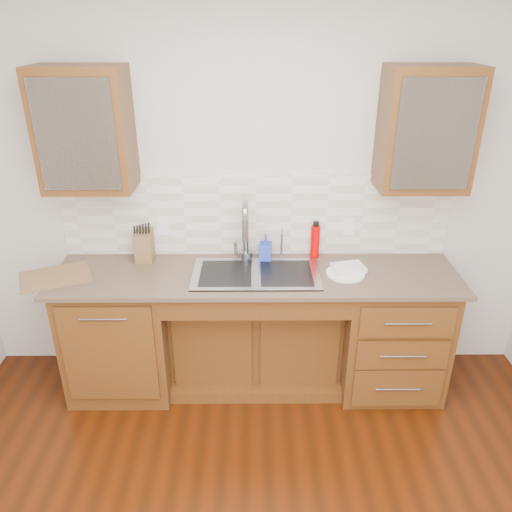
{
  "coord_description": "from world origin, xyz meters",
  "views": [
    {
      "loc": [
        -0.01,
        -1.52,
        2.44
      ],
      "look_at": [
        0.0,
        1.4,
        1.05
      ],
      "focal_mm": 35.0,
      "sensor_mm": 36.0,
      "label": 1
    }
  ],
  "objects_px": {
    "plate": "(345,273)",
    "knife_block": "(145,245)",
    "water_bottle": "(315,242)",
    "cutting_board": "(55,277)",
    "soap_bottle": "(266,248)"
  },
  "relations": [
    {
      "from": "plate",
      "to": "knife_block",
      "type": "xyz_separation_m",
      "value": [
        -1.37,
        0.25,
        0.1
      ]
    },
    {
      "from": "plate",
      "to": "water_bottle",
      "type": "bearing_deg",
      "value": 122.86
    },
    {
      "from": "plate",
      "to": "knife_block",
      "type": "distance_m",
      "value": 1.4
    },
    {
      "from": "knife_block",
      "to": "cutting_board",
      "type": "relative_size",
      "value": 0.49
    },
    {
      "from": "soap_bottle",
      "to": "cutting_board",
      "type": "height_order",
      "value": "soap_bottle"
    },
    {
      "from": "water_bottle",
      "to": "knife_block",
      "type": "height_order",
      "value": "water_bottle"
    },
    {
      "from": "soap_bottle",
      "to": "water_bottle",
      "type": "bearing_deg",
      "value": 12.55
    },
    {
      "from": "plate",
      "to": "cutting_board",
      "type": "height_order",
      "value": "cutting_board"
    },
    {
      "from": "plate",
      "to": "cutting_board",
      "type": "xyz_separation_m",
      "value": [
        -1.9,
        -0.04,
        0.0
      ]
    },
    {
      "from": "soap_bottle",
      "to": "plate",
      "type": "relative_size",
      "value": 0.74
    },
    {
      "from": "cutting_board",
      "to": "knife_block",
      "type": "bearing_deg",
      "value": 28.56
    },
    {
      "from": "soap_bottle",
      "to": "plate",
      "type": "bearing_deg",
      "value": -18.99
    },
    {
      "from": "water_bottle",
      "to": "cutting_board",
      "type": "bearing_deg",
      "value": -169.62
    },
    {
      "from": "plate",
      "to": "knife_block",
      "type": "relative_size",
      "value": 1.21
    },
    {
      "from": "soap_bottle",
      "to": "cutting_board",
      "type": "xyz_separation_m",
      "value": [
        -1.38,
        -0.26,
        -0.09
      ]
    }
  ]
}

